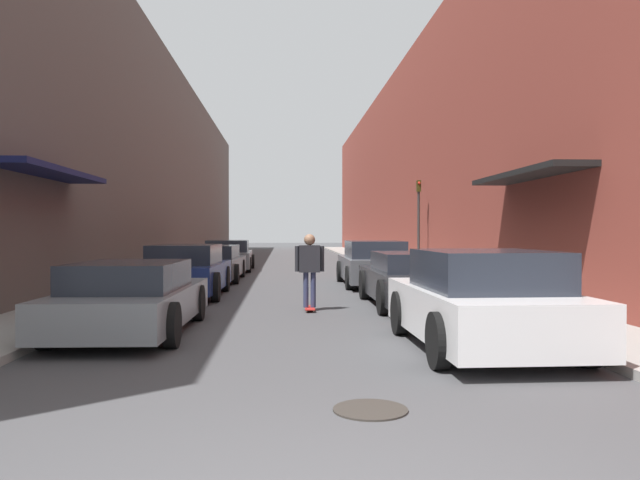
{
  "coord_description": "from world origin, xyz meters",
  "views": [
    {
      "loc": [
        -0.22,
        -3.28,
        1.67
      ],
      "look_at": [
        0.6,
        10.7,
        1.47
      ],
      "focal_mm": 35.0,
      "sensor_mm": 36.0,
      "label": 1
    }
  ],
  "objects_px": {
    "parked_car_left_1": "(186,271)",
    "parked_car_left_3": "(228,256)",
    "parked_car_right_2": "(374,264)",
    "traffic_light": "(419,215)",
    "skateboarder": "(310,264)",
    "parked_car_left_0": "(132,298)",
    "parked_car_left_2": "(213,263)",
    "parked_car_right_1": "(413,279)",
    "manhole_cover": "(370,410)",
    "parked_car_right_0": "(482,302)"
  },
  "relations": [
    {
      "from": "parked_car_left_0",
      "to": "parked_car_left_1",
      "type": "height_order",
      "value": "parked_car_left_1"
    },
    {
      "from": "parked_car_left_0",
      "to": "skateboarder",
      "type": "distance_m",
      "value": 4.08
    },
    {
      "from": "parked_car_left_0",
      "to": "parked_car_right_0",
      "type": "height_order",
      "value": "parked_car_right_0"
    },
    {
      "from": "parked_car_left_3",
      "to": "skateboarder",
      "type": "distance_m",
      "value": 13.78
    },
    {
      "from": "parked_car_left_2",
      "to": "traffic_light",
      "type": "height_order",
      "value": "traffic_light"
    },
    {
      "from": "parked_car_right_2",
      "to": "traffic_light",
      "type": "distance_m",
      "value": 5.83
    },
    {
      "from": "parked_car_right_0",
      "to": "traffic_light",
      "type": "xyz_separation_m",
      "value": [
        2.47,
        15.4,
        1.63
      ]
    },
    {
      "from": "parked_car_left_2",
      "to": "parked_car_right_0",
      "type": "height_order",
      "value": "parked_car_right_0"
    },
    {
      "from": "parked_car_left_2",
      "to": "parked_car_left_3",
      "type": "height_order",
      "value": "parked_car_left_3"
    },
    {
      "from": "parked_car_left_0",
      "to": "parked_car_right_1",
      "type": "distance_m",
      "value": 6.32
    },
    {
      "from": "parked_car_left_1",
      "to": "parked_car_right_1",
      "type": "height_order",
      "value": "parked_car_left_1"
    },
    {
      "from": "parked_car_left_1",
      "to": "parked_car_left_2",
      "type": "relative_size",
      "value": 0.87
    },
    {
      "from": "parked_car_left_0",
      "to": "traffic_light",
      "type": "height_order",
      "value": "traffic_light"
    },
    {
      "from": "parked_car_left_1",
      "to": "skateboarder",
      "type": "height_order",
      "value": "skateboarder"
    },
    {
      "from": "parked_car_left_3",
      "to": "skateboarder",
      "type": "relative_size",
      "value": 2.87
    },
    {
      "from": "parked_car_right_0",
      "to": "traffic_light",
      "type": "height_order",
      "value": "traffic_light"
    },
    {
      "from": "parked_car_right_2",
      "to": "traffic_light",
      "type": "relative_size",
      "value": 1.32
    },
    {
      "from": "parked_car_right_0",
      "to": "skateboarder",
      "type": "distance_m",
      "value": 4.96
    },
    {
      "from": "parked_car_right_1",
      "to": "manhole_cover",
      "type": "distance_m",
      "value": 8.22
    },
    {
      "from": "parked_car_left_1",
      "to": "manhole_cover",
      "type": "distance_m",
      "value": 10.81
    },
    {
      "from": "parked_car_left_0",
      "to": "parked_car_right_0",
      "type": "xyz_separation_m",
      "value": [
        5.26,
        -1.68,
        0.1
      ]
    },
    {
      "from": "parked_car_right_0",
      "to": "parked_car_right_2",
      "type": "bearing_deg",
      "value": 90.15
    },
    {
      "from": "parked_car_left_1",
      "to": "parked_car_left_3",
      "type": "bearing_deg",
      "value": 89.26
    },
    {
      "from": "manhole_cover",
      "to": "parked_car_right_1",
      "type": "bearing_deg",
      "value": 75.42
    },
    {
      "from": "parked_car_left_3",
      "to": "traffic_light",
      "type": "distance_m",
      "value": 8.16
    },
    {
      "from": "parked_car_right_2",
      "to": "manhole_cover",
      "type": "distance_m",
      "value": 13.42
    },
    {
      "from": "parked_car_right_2",
      "to": "traffic_light",
      "type": "xyz_separation_m",
      "value": [
        2.49,
        5.01,
        1.64
      ]
    },
    {
      "from": "parked_car_left_2",
      "to": "manhole_cover",
      "type": "height_order",
      "value": "parked_car_left_2"
    },
    {
      "from": "parked_car_left_0",
      "to": "parked_car_left_1",
      "type": "bearing_deg",
      "value": 90.05
    },
    {
      "from": "parked_car_left_0",
      "to": "parked_car_left_3",
      "type": "distance_m",
      "value": 16.2
    },
    {
      "from": "parked_car_right_1",
      "to": "skateboarder",
      "type": "xyz_separation_m",
      "value": [
        -2.33,
        -0.65,
        0.38
      ]
    },
    {
      "from": "parked_car_left_1",
      "to": "parked_car_right_0",
      "type": "xyz_separation_m",
      "value": [
        5.26,
        -7.4,
        0.03
      ]
    },
    {
      "from": "parked_car_right_2",
      "to": "manhole_cover",
      "type": "xyz_separation_m",
      "value": [
        -1.96,
        -13.26,
        -0.66
      ]
    },
    {
      "from": "parked_car_right_1",
      "to": "parked_car_right_2",
      "type": "height_order",
      "value": "parked_car_right_2"
    },
    {
      "from": "parked_car_right_0",
      "to": "parked_car_right_1",
      "type": "height_order",
      "value": "parked_car_right_0"
    },
    {
      "from": "manhole_cover",
      "to": "traffic_light",
      "type": "relative_size",
      "value": 0.2
    },
    {
      "from": "parked_car_right_2",
      "to": "skateboarder",
      "type": "distance_m",
      "value": 6.39
    },
    {
      "from": "parked_car_left_3",
      "to": "skateboarder",
      "type": "xyz_separation_m",
      "value": [
        2.88,
        -13.47,
        0.36
      ]
    },
    {
      "from": "parked_car_right_0",
      "to": "traffic_light",
      "type": "bearing_deg",
      "value": 80.9
    },
    {
      "from": "parked_car_right_1",
      "to": "skateboarder",
      "type": "height_order",
      "value": "skateboarder"
    },
    {
      "from": "parked_car_left_3",
      "to": "traffic_light",
      "type": "relative_size",
      "value": 1.31
    },
    {
      "from": "parked_car_left_2",
      "to": "parked_car_right_1",
      "type": "relative_size",
      "value": 1.03
    },
    {
      "from": "parked_car_left_3",
      "to": "parked_car_right_1",
      "type": "height_order",
      "value": "parked_car_left_3"
    },
    {
      "from": "parked_car_left_0",
      "to": "parked_car_left_2",
      "type": "bearing_deg",
      "value": 89.56
    },
    {
      "from": "parked_car_left_3",
      "to": "traffic_light",
      "type": "bearing_deg",
      "value": -18.08
    },
    {
      "from": "parked_car_left_2",
      "to": "parked_car_right_0",
      "type": "relative_size",
      "value": 1.17
    },
    {
      "from": "parked_car_left_3",
      "to": "parked_car_right_0",
      "type": "bearing_deg",
      "value": -73.99
    },
    {
      "from": "parked_car_left_1",
      "to": "skateboarder",
      "type": "xyz_separation_m",
      "value": [
        3.01,
        -2.99,
        0.34
      ]
    },
    {
      "from": "parked_car_right_1",
      "to": "traffic_light",
      "type": "bearing_deg",
      "value": 77.0
    },
    {
      "from": "parked_car_left_3",
      "to": "parked_car_right_2",
      "type": "xyz_separation_m",
      "value": [
        5.1,
        -7.49,
        0.04
      ]
    }
  ]
}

